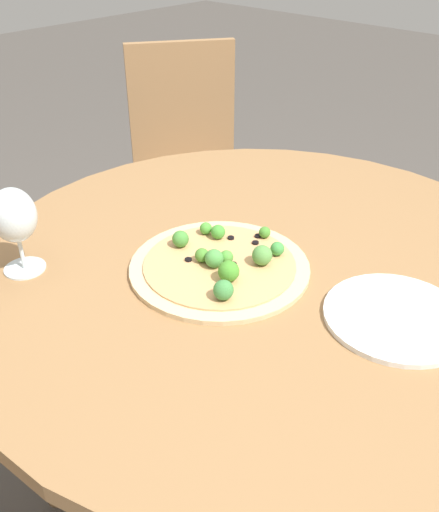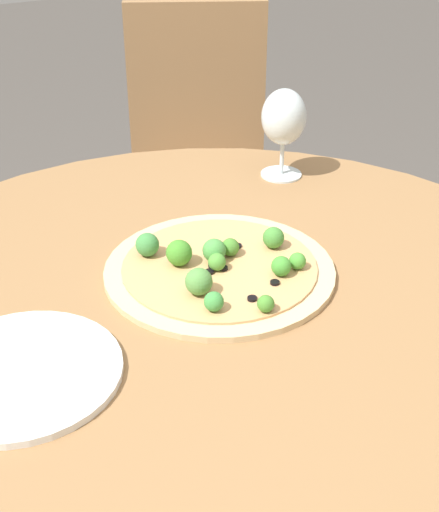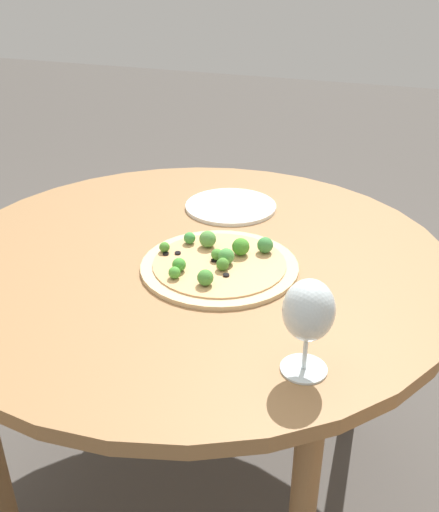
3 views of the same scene
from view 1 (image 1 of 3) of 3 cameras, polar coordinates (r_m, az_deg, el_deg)
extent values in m
plane|color=#4C4742|center=(1.66, 3.56, -22.57)|extent=(12.00, 12.00, 0.00)
cylinder|color=olive|center=(1.15, 4.77, -1.24)|extent=(1.20, 1.20, 0.03)
cylinder|color=olive|center=(1.78, 2.46, -1.82)|extent=(0.05, 0.05, 0.71)
cylinder|color=olive|center=(1.43, -17.96, -14.03)|extent=(0.05, 0.05, 0.71)
cube|color=#997047|center=(2.06, -2.67, 5.09)|extent=(0.56, 0.56, 0.04)
cube|color=#997047|center=(2.13, -3.75, 13.94)|extent=(0.33, 0.24, 0.51)
cylinder|color=#997047|center=(2.01, -6.45, -3.06)|extent=(0.04, 0.04, 0.39)
cylinder|color=#997047|center=(2.06, 2.96, -1.92)|extent=(0.04, 0.04, 0.39)
cylinder|color=#997047|center=(2.30, -7.45, 1.76)|extent=(0.04, 0.04, 0.39)
cylinder|color=#997047|center=(2.34, 0.84, 2.67)|extent=(0.04, 0.04, 0.39)
cylinder|color=#DBBC89|center=(1.11, 0.00, -1.09)|extent=(0.35, 0.35, 0.01)
cylinder|color=tan|center=(1.10, 0.00, -0.79)|extent=(0.30, 0.30, 0.00)
sphere|color=#408641|center=(1.00, 0.39, -3.42)|extent=(0.04, 0.04, 0.04)
sphere|color=#47882F|center=(1.18, 4.54, 2.38)|extent=(0.02, 0.02, 0.02)
sphere|color=#448E2B|center=(1.05, 0.83, -1.49)|extent=(0.04, 0.04, 0.04)
sphere|color=#48862F|center=(1.10, -1.76, 0.08)|extent=(0.03, 0.03, 0.03)
sphere|color=#538F43|center=(1.09, 4.29, 0.08)|extent=(0.04, 0.04, 0.04)
sphere|color=#4F9738|center=(1.10, 0.71, -0.10)|extent=(0.03, 0.03, 0.03)
sphere|color=#458937|center=(1.15, -3.92, 1.72)|extent=(0.03, 0.03, 0.03)
sphere|color=#4B9644|center=(1.08, -0.54, -0.25)|extent=(0.04, 0.04, 0.04)
sphere|color=#439534|center=(1.18, -0.14, 2.43)|extent=(0.03, 0.03, 0.03)
sphere|color=#4B9A36|center=(1.19, -1.37, 2.79)|extent=(0.03, 0.03, 0.03)
sphere|color=#419341|center=(1.13, 5.80, 0.73)|extent=(0.03, 0.03, 0.03)
cylinder|color=black|center=(1.17, 3.61, 1.34)|extent=(0.01, 0.01, 0.00)
cylinder|color=black|center=(1.18, 1.07, 1.80)|extent=(0.01, 0.01, 0.00)
cylinder|color=black|center=(1.19, 3.86, 2.00)|extent=(0.01, 0.01, 0.00)
cylinder|color=black|center=(1.11, -3.14, -0.36)|extent=(0.01, 0.01, 0.00)
cylinder|color=black|center=(1.10, 1.37, -0.81)|extent=(0.01, 0.01, 0.00)
cylinder|color=black|center=(1.11, 0.49, -0.36)|extent=(0.01, 0.01, 0.00)
cylinder|color=black|center=(1.10, 0.46, -0.83)|extent=(0.01, 0.01, 0.00)
cylinder|color=silver|center=(1.17, -18.87, -1.17)|extent=(0.08, 0.08, 0.00)
cylinder|color=silver|center=(1.16, -19.15, 0.20)|extent=(0.01, 0.01, 0.06)
ellipsoid|color=silver|center=(1.12, -19.91, 3.86)|extent=(0.09, 0.09, 0.11)
cylinder|color=white|center=(1.03, 17.28, -5.81)|extent=(0.25, 0.25, 0.01)
camera|label=2|loc=(1.50, 39.68, 24.44)|focal=50.00mm
camera|label=3|loc=(1.69, -42.36, 25.16)|focal=40.00mm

